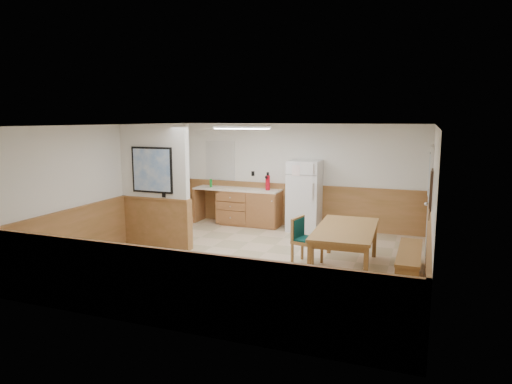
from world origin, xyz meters
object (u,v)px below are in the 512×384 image
at_px(dining_chair, 303,237).
at_px(fire_extinguisher, 268,182).
at_px(dining_table, 346,233).
at_px(dining_bench, 409,257).
at_px(soap_bottle, 211,183).
at_px(refrigerator, 304,196).

relative_size(dining_chair, fire_extinguisher, 1.94).
height_order(dining_table, fire_extinguisher, fire_extinguisher).
distance_m(dining_table, fire_extinguisher, 3.53).
relative_size(dining_bench, fire_extinguisher, 3.89).
bearing_deg(dining_table, dining_chair, 170.89).
relative_size(dining_bench, soap_bottle, 8.41).
relative_size(refrigerator, soap_bottle, 8.20).
bearing_deg(dining_bench, dining_chair, 177.76).
bearing_deg(refrigerator, fire_extinguisher, 175.29).
bearing_deg(refrigerator, soap_bottle, 178.59).
xyz_separation_m(refrigerator, dining_chair, (0.62, -2.44, -0.33)).
bearing_deg(soap_bottle, dining_table, -33.72).
height_order(dining_bench, dining_chair, dining_chair).
bearing_deg(soap_bottle, dining_chair, -38.90).
bearing_deg(fire_extinguisher, dining_table, -72.51).
xyz_separation_m(refrigerator, dining_table, (1.40, -2.54, -0.17)).
relative_size(refrigerator, fire_extinguisher, 3.79).
bearing_deg(dining_chair, fire_extinguisher, 133.58).
bearing_deg(refrigerator, dining_chair, -76.44).
bearing_deg(dining_bench, dining_table, -178.96).
distance_m(dining_bench, dining_chair, 1.85).
height_order(dining_table, soap_bottle, soap_bottle).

